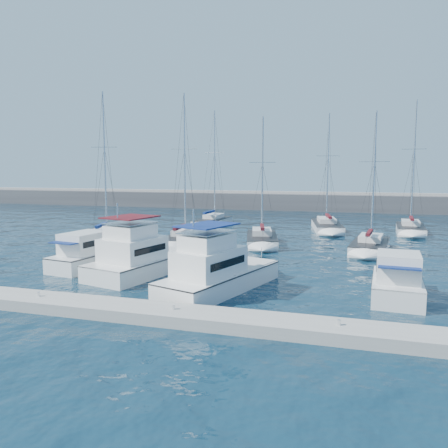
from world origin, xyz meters
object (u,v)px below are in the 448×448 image
(motor_yacht_port_inner, at_px, (140,259))
(motor_yacht_stbd_outer, at_px, (397,283))
(sailboat_back_b, at_px, (327,226))
(sailboat_mid_c, at_px, (262,239))
(sailboat_mid_b, at_px, (183,239))
(sailboat_mid_e, at_px, (370,246))
(sailboat_mid_a, at_px, (105,237))
(motor_yacht_stbd_inner, at_px, (216,273))
(motor_yacht_port_outer, at_px, (90,255))
(sailboat_back_a, at_px, (213,222))
(sailboat_back_c, at_px, (410,229))

(motor_yacht_port_inner, xyz_separation_m, motor_yacht_stbd_outer, (17.24, -1.20, -0.19))
(motor_yacht_port_inner, bearing_deg, sailboat_back_b, 80.53)
(sailboat_mid_c, relative_size, sailboat_back_b, 0.89)
(motor_yacht_port_inner, height_order, sailboat_back_b, sailboat_back_b)
(sailboat_mid_b, relative_size, sailboat_mid_e, 1.17)
(sailboat_mid_a, xyz_separation_m, sailboat_back_b, (21.73, 15.58, -0.03))
(motor_yacht_port_inner, distance_m, sailboat_back_b, 29.81)
(motor_yacht_stbd_outer, xyz_separation_m, sailboat_mid_e, (-0.94, 15.08, -0.43))
(sailboat_back_b, bearing_deg, motor_yacht_stbd_outer, -88.14)
(motor_yacht_port_inner, relative_size, motor_yacht_stbd_inner, 0.94)
(motor_yacht_stbd_inner, height_order, sailboat_mid_e, sailboat_mid_e)
(motor_yacht_stbd_outer, distance_m, sailboat_mid_e, 15.11)
(sailboat_mid_e, bearing_deg, sailboat_back_b, 116.37)
(motor_yacht_port_outer, xyz_separation_m, sailboat_back_b, (16.47, 26.29, -0.44))
(sailboat_mid_b, height_order, sailboat_mid_e, sailboat_mid_b)
(sailboat_mid_b, bearing_deg, sailboat_back_a, 92.42)
(motor_yacht_port_outer, relative_size, sailboat_mid_a, 0.49)
(sailboat_mid_b, xyz_separation_m, sailboat_mid_c, (7.50, 2.54, -0.03))
(motor_yacht_port_outer, xyz_separation_m, sailboat_mid_e, (21.10, 12.74, -0.43))
(motor_yacht_stbd_inner, bearing_deg, motor_yacht_port_outer, 179.58)
(sailboat_mid_a, bearing_deg, sailboat_mid_c, -4.72)
(sailboat_mid_c, bearing_deg, motor_yacht_port_inner, -124.10)
(motor_yacht_port_outer, height_order, sailboat_mid_b, sailboat_mid_b)
(motor_yacht_stbd_outer, distance_m, sailboat_back_c, 28.98)
(motor_yacht_port_inner, bearing_deg, sailboat_mid_c, 82.18)
(motor_yacht_stbd_inner, height_order, motor_yacht_stbd_outer, motor_yacht_stbd_inner)
(sailboat_mid_a, bearing_deg, sailboat_back_c, 10.28)
(motor_yacht_port_outer, height_order, sailboat_back_b, sailboat_back_b)
(motor_yacht_port_outer, height_order, motor_yacht_stbd_inner, motor_yacht_stbd_inner)
(motor_yacht_port_outer, bearing_deg, sailboat_mid_b, 83.10)
(motor_yacht_port_outer, distance_m, motor_yacht_port_inner, 4.93)
(sailboat_mid_c, bearing_deg, sailboat_mid_a, 178.79)
(sailboat_mid_e, bearing_deg, motor_yacht_stbd_inner, -112.85)
(sailboat_mid_a, xyz_separation_m, sailboat_mid_e, (26.35, 2.03, -0.03))
(motor_yacht_stbd_inner, bearing_deg, sailboat_mid_b, 136.30)
(sailboat_mid_c, distance_m, sailboat_mid_e, 10.46)
(sailboat_mid_b, bearing_deg, motor_yacht_port_outer, -110.13)
(motor_yacht_stbd_inner, relative_size, motor_yacht_stbd_outer, 1.66)
(sailboat_mid_b, bearing_deg, sailboat_back_b, 43.87)
(motor_yacht_stbd_inner, xyz_separation_m, motor_yacht_stbd_outer, (10.61, 1.45, -0.19))
(motor_yacht_stbd_inner, height_order, sailboat_mid_c, sailboat_mid_c)
(motor_yacht_stbd_inner, relative_size, sailboat_back_c, 0.63)
(motor_yacht_port_inner, bearing_deg, sailboat_mid_a, 143.91)
(motor_yacht_stbd_inner, bearing_deg, sailboat_back_a, 126.11)
(motor_yacht_port_outer, bearing_deg, sailboat_mid_e, 39.95)
(sailboat_mid_c, xyz_separation_m, sailboat_mid_e, (10.39, -1.21, 0.00))
(motor_yacht_port_outer, relative_size, motor_yacht_stbd_inner, 0.77)
(sailboat_back_c, bearing_deg, sailboat_mid_e, -106.57)
(motor_yacht_stbd_outer, distance_m, sailboat_mid_a, 30.25)
(motor_yacht_stbd_inner, distance_m, sailboat_back_a, 32.21)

